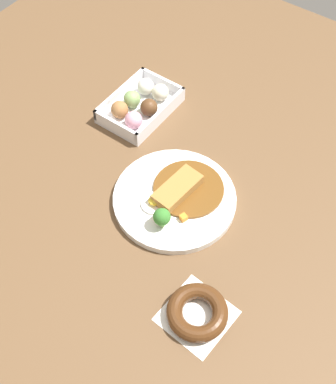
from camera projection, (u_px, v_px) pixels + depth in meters
name	position (u px, v px, depth m)	size (l,w,h in m)	color
ground_plane	(165.00, 184.00, 1.17)	(1.60, 1.60, 0.00)	brown
curry_plate	(175.00, 198.00, 1.13)	(0.28, 0.28, 0.07)	white
donut_box	(140.00, 105.00, 1.29)	(0.20, 0.14, 0.06)	white
chocolate_ring_donut	(197.00, 312.00, 0.97)	(0.13, 0.13, 0.03)	white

